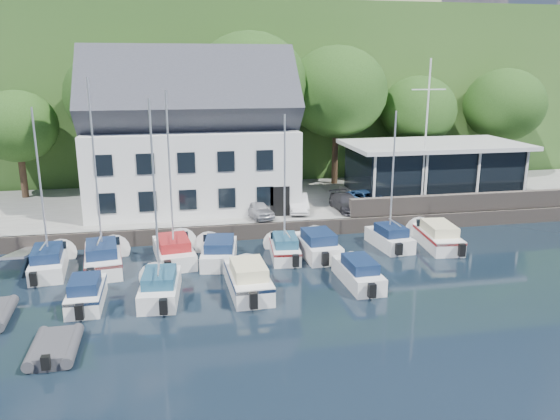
# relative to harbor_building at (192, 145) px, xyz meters

# --- Properties ---
(ground) EXTENTS (180.00, 180.00, 0.00)m
(ground) POSITION_rel_harbor_building_xyz_m (7.00, -16.50, -5.35)
(ground) COLOR black
(ground) RESTS_ON ground
(quay) EXTENTS (60.00, 13.00, 1.00)m
(quay) POSITION_rel_harbor_building_xyz_m (7.00, 1.00, -4.85)
(quay) COLOR #999893
(quay) RESTS_ON ground
(quay_face) EXTENTS (60.00, 0.30, 1.00)m
(quay_face) POSITION_rel_harbor_building_xyz_m (7.00, -5.50, -4.85)
(quay_face) COLOR #5A4F48
(quay_face) RESTS_ON ground
(hillside) EXTENTS (160.00, 75.00, 16.00)m
(hillside) POSITION_rel_harbor_building_xyz_m (7.00, 45.50, 2.65)
(hillside) COLOR #274E1D
(hillside) RESTS_ON ground
(field_patch) EXTENTS (50.00, 30.00, 0.30)m
(field_patch) POSITION_rel_harbor_building_xyz_m (15.00, 53.50, 10.80)
(field_patch) COLOR olive
(field_patch) RESTS_ON hillside
(harbor_building) EXTENTS (14.40, 8.20, 8.70)m
(harbor_building) POSITION_rel_harbor_building_xyz_m (0.00, 0.00, 0.00)
(harbor_building) COLOR silver
(harbor_building) RESTS_ON quay
(club_pavilion) EXTENTS (13.20, 7.20, 4.10)m
(club_pavilion) POSITION_rel_harbor_building_xyz_m (18.00, -0.50, -2.30)
(club_pavilion) COLOR black
(club_pavilion) RESTS_ON quay
(seawall) EXTENTS (18.00, 0.50, 1.20)m
(seawall) POSITION_rel_harbor_building_xyz_m (19.00, -5.10, -3.75)
(seawall) COLOR #5A4F48
(seawall) RESTS_ON quay
(gangway) EXTENTS (1.20, 6.00, 1.40)m
(gangway) POSITION_rel_harbor_building_xyz_m (-9.50, -7.50, -5.35)
(gangway) COLOR silver
(gangway) RESTS_ON ground
(car_silver) EXTENTS (2.24, 3.58, 1.14)m
(car_silver) POSITION_rel_harbor_building_xyz_m (3.97, -3.91, -3.78)
(car_silver) COLOR #B2B2B7
(car_silver) RESTS_ON quay
(car_white) EXTENTS (1.78, 3.76, 1.19)m
(car_white) POSITION_rel_harbor_building_xyz_m (6.96, -3.02, -3.76)
(car_white) COLOR silver
(car_white) RESTS_ON quay
(car_dgrey) EXTENTS (1.72, 3.87, 1.10)m
(car_dgrey) POSITION_rel_harbor_building_xyz_m (10.28, -3.38, -3.80)
(car_dgrey) COLOR #303035
(car_dgrey) RESTS_ON quay
(car_blue) EXTENTS (2.46, 4.08, 1.30)m
(car_blue) POSITION_rel_harbor_building_xyz_m (11.98, -3.19, -3.70)
(car_blue) COLOR #2E578F
(car_blue) RESTS_ON quay
(flagpole) EXTENTS (2.44, 0.20, 10.18)m
(flagpole) POSITION_rel_harbor_building_xyz_m (15.78, -3.56, 0.74)
(flagpole) COLOR silver
(flagpole) RESTS_ON quay
(tree_0) EXTENTS (5.86, 5.86, 8.02)m
(tree_0) POSITION_rel_harbor_building_xyz_m (-12.49, 4.96, -0.34)
(tree_0) COLOR #183710
(tree_0) RESTS_ON quay
(tree_1) EXTENTS (8.18, 8.18, 11.18)m
(tree_1) POSITION_rel_harbor_building_xyz_m (-5.06, 5.07, 1.24)
(tree_1) COLOR #183710
(tree_1) RESTS_ON quay
(tree_2) EXTENTS (9.02, 9.02, 12.33)m
(tree_2) POSITION_rel_harbor_building_xyz_m (4.86, 4.90, 1.82)
(tree_2) COLOR #183710
(tree_2) RESTS_ON quay
(tree_3) EXTENTS (8.30, 8.30, 11.34)m
(tree_3) POSITION_rel_harbor_building_xyz_m (12.05, 5.43, 1.32)
(tree_3) COLOR #183710
(tree_3) RESTS_ON quay
(tree_4) EXTENTS (6.52, 6.52, 8.90)m
(tree_4) POSITION_rel_harbor_building_xyz_m (19.57, 5.97, 0.10)
(tree_4) COLOR #183710
(tree_4) RESTS_ON quay
(tree_5) EXTENTS (6.96, 6.96, 9.51)m
(tree_5) POSITION_rel_harbor_building_xyz_m (27.17, 5.17, 0.40)
(tree_5) COLOR #183710
(tree_5) RESTS_ON quay
(boat_r1_0) EXTENTS (2.46, 6.55, 8.52)m
(boat_r1_0) POSITION_rel_harbor_building_xyz_m (-8.07, -9.01, -1.09)
(boat_r1_0) COLOR white
(boat_r1_0) RESTS_ON ground
(boat_r1_1) EXTENTS (2.80, 6.66, 9.40)m
(boat_r1_1) POSITION_rel_harbor_building_xyz_m (-5.27, -9.19, -0.65)
(boat_r1_1) COLOR white
(boat_r1_1) RESTS_ON ground
(boat_r1_2) EXTENTS (2.94, 6.68, 8.62)m
(boat_r1_2) POSITION_rel_harbor_building_xyz_m (-1.49, -8.54, -1.04)
(boat_r1_2) COLOR white
(boat_r1_2) RESTS_ON ground
(boat_r1_3) EXTENTS (2.87, 6.14, 1.39)m
(boat_r1_3) POSITION_rel_harbor_building_xyz_m (1.01, -9.22, -4.65)
(boat_r1_3) COLOR white
(boat_r1_3) RESTS_ON ground
(boat_r1_4) EXTENTS (2.16, 5.60, 8.19)m
(boat_r1_4) POSITION_rel_harbor_building_xyz_m (4.76, -9.22, -1.25)
(boat_r1_4) COLOR white
(boat_r1_4) RESTS_ON ground
(boat_r1_5) EXTENTS (2.37, 5.79, 1.53)m
(boat_r1_5) POSITION_rel_harbor_building_xyz_m (6.68, -9.34, -4.58)
(boat_r1_5) COLOR white
(boat_r1_5) RESTS_ON ground
(boat_r1_6) EXTENTS (2.32, 5.34, 8.65)m
(boat_r1_6) POSITION_rel_harbor_building_xyz_m (11.37, -8.67, -1.02)
(boat_r1_6) COLOR white
(boat_r1_6) RESTS_ON ground
(boat_r1_7) EXTENTS (2.64, 7.01, 1.49)m
(boat_r1_7) POSITION_rel_harbor_building_xyz_m (14.31, -8.95, -4.61)
(boat_r1_7) COLOR white
(boat_r1_7) RESTS_ON ground
(boat_r2_0) EXTENTS (1.69, 4.97, 1.38)m
(boat_r2_0) POSITION_rel_harbor_building_xyz_m (-5.49, -13.85, -4.66)
(boat_r2_0) COLOR white
(boat_r2_0) RESTS_ON ground
(boat_r2_1) EXTENTS (2.34, 5.88, 8.65)m
(boat_r2_1) POSITION_rel_harbor_building_xyz_m (-2.16, -13.73, -1.02)
(boat_r2_1) COLOR white
(boat_r2_1) RESTS_ON ground
(boat_r2_2) EXTENTS (2.20, 6.37, 1.56)m
(boat_r2_2) POSITION_rel_harbor_building_xyz_m (2.03, -13.75, -4.57)
(boat_r2_2) COLOR white
(boat_r2_2) RESTS_ON ground
(boat_r2_3) EXTENTS (1.85, 5.84, 1.40)m
(boat_r2_3) POSITION_rel_harbor_building_xyz_m (7.64, -13.76, -4.65)
(boat_r2_3) COLOR white
(boat_r2_3) RESTS_ON ground
(dinghy_1) EXTENTS (1.87, 3.09, 0.72)m
(dinghy_1) POSITION_rel_harbor_building_xyz_m (-6.04, -18.28, -4.99)
(dinghy_1) COLOR #3A3A3E
(dinghy_1) RESTS_ON ground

